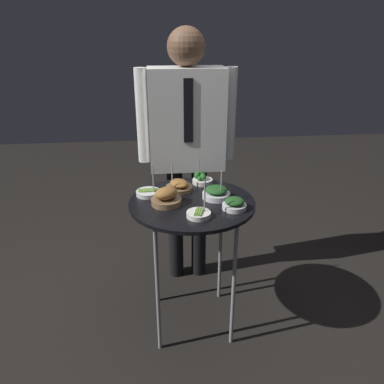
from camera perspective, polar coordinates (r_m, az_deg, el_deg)
The scene contains 10 objects.
ground_plane at distance 2.35m, azimuth 0.00°, elevation -18.84°, with size 8.00×8.00×0.00m, color black.
serving_cart at distance 1.94m, azimuth 0.00°, elevation -3.05°, with size 0.65×0.65×0.78m.
bowl_asparagus_front_right at distance 1.75m, azimuth 1.03°, elevation -3.32°, with size 0.12×0.12×0.18m.
bowl_roast_front_left at distance 1.87m, azimuth -3.95°, elevation -0.82°, with size 0.16×0.15×0.09m.
bowl_spinach_center at distance 1.94m, azimuth 3.71°, elevation -0.13°, with size 0.14×0.14×0.16m.
bowl_spinach_front_center at distance 1.83m, azimuth 6.48°, elevation -1.84°, with size 0.12×0.12×0.06m.
bowl_broccoli_back_right at distance 2.13m, azimuth 1.52°, elevation 1.96°, with size 0.12×0.12×0.14m.
bowl_roast_far_rim at distance 2.04m, azimuth -1.97°, elevation 0.92°, with size 0.15×0.15×0.15m.
bowl_asparagus_mid_right at distance 1.99m, azimuth -6.68°, elevation -0.06°, with size 0.13×0.13×0.17m.
waiter_figure at distance 2.28m, azimuth -0.81°, elevation 9.12°, with size 0.59×0.22×1.61m.
Camera 1 is at (-0.18, -1.73, 1.58)m, focal length 35.00 mm.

